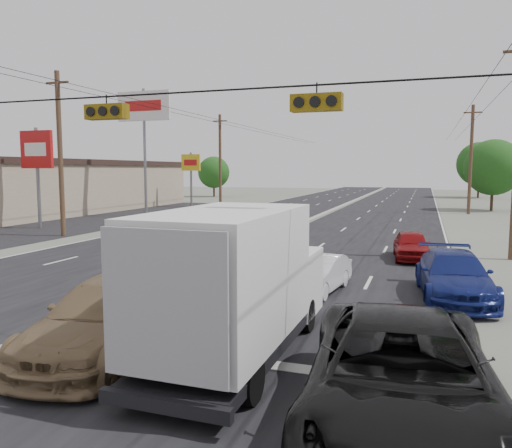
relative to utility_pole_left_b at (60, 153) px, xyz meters
The scene contains 25 objects.
ground 20.18m from the utility_pole_left_b, 50.19° to the right, with size 200.00×200.00×0.00m, color #606356.
road_surface 20.18m from the utility_pole_left_b, 50.19° to the left, with size 20.00×160.00×0.02m, color black.
center_median 20.16m from the utility_pole_left_b, 50.19° to the left, with size 0.50×160.00×0.20m, color gray.
strip_mall 17.03m from the utility_pole_left_b, 143.47° to the left, with size 12.00×42.00×4.60m, color tan.
parking_lot 12.10m from the utility_pole_left_b, 114.23° to the left, with size 10.00×42.00×0.02m, color black.
utility_pole_left_b is the anchor object (origin of this frame).
utility_pole_left_c 25.00m from the utility_pole_left_b, 90.00° to the left, with size 1.60×0.30×10.00m.
utility_pole_right_c 35.36m from the utility_pole_left_b, 45.00° to the left, with size 1.60×0.30×10.00m.
traffic_signals 20.45m from the utility_pole_left_b, 47.18° to the right, with size 25.00×0.30×0.54m.
pole_sign_mid 5.41m from the utility_pole_left_b, 146.31° to the left, with size 2.60×0.25×7.00m.
pole_sign_billboard 13.68m from the utility_pole_left_b, 98.75° to the left, with size 5.00×0.25×11.00m.
pole_sign_far 25.25m from the utility_pole_left_b, 97.97° to the left, with size 2.20×0.25×6.00m.
tree_left_far 46.01m from the utility_pole_left_b, 101.92° to the left, with size 4.80×4.80×6.12m.
tree_right_mid 40.70m from the utility_pole_left_b, 47.49° to the left, with size 5.60×5.60×7.14m.
tree_right_far 61.95m from the utility_pole_left_b, 62.61° to the left, with size 6.40×6.40×8.16m.
box_truck 23.44m from the utility_pole_left_b, 41.36° to the right, with size 2.37×6.52×3.29m.
tan_sedan 21.97m from the utility_pole_left_b, 47.56° to the right, with size 2.28×5.60×1.62m, color olive.
red_sedan 18.51m from the utility_pole_left_b, 30.40° to the right, with size 1.43×4.10×1.35m, color #AB0A23.
black_suv 27.55m from the utility_pole_left_b, 39.84° to the right, with size 2.94×6.37×1.77m, color black.
queue_car_a 16.16m from the utility_pole_left_b, 15.25° to the right, with size 1.66×4.13×1.41m, color black.
queue_car_b 20.46m from the utility_pole_left_b, 26.63° to the right, with size 1.29×3.70×1.22m, color white.
queue_car_d 24.05m from the utility_pole_left_b, 20.89° to the right, with size 2.07×5.09×1.48m, color navy.
queue_car_e 21.15m from the utility_pole_left_b, ahead, with size 1.54×3.83×1.31m, color maroon.
oncoming_near 10.79m from the utility_pole_left_b, 12.87° to the right, with size 2.13×5.23×1.52m, color black.
oncoming_far 13.30m from the utility_pole_left_b, 29.63° to the left, with size 2.37×5.15×1.43m, color #9FA2A7.
Camera 1 is at (8.65, -10.15, 4.10)m, focal length 35.00 mm.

